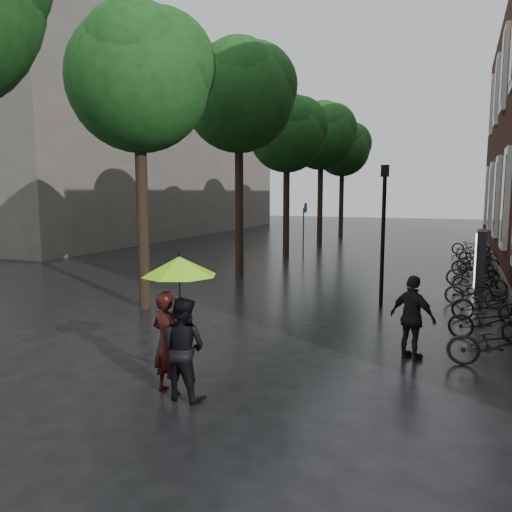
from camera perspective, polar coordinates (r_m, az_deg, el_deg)
The scene contains 11 objects.
ground at distance 6.78m, azimuth -18.22°, elevation -21.48°, with size 120.00×120.00×0.00m, color black.
bg_building at distance 41.74m, azimuth -16.65°, elevation 12.23°, with size 16.00×30.00×14.00m, color #47423D.
street_trees at distance 22.09m, azimuth 1.01°, elevation 15.43°, with size 4.33×34.03×8.91m.
person_burgundy at distance 8.23m, azimuth -10.10°, elevation -9.66°, with size 0.61×0.40×1.68m, color black.
person_black at distance 7.99m, azimuth -8.35°, elevation -10.37°, with size 0.79×0.61×1.62m, color black.
lime_umbrella at distance 7.79m, azimuth -8.76°, elevation -1.16°, with size 1.18×1.18×1.73m.
pedestrian_walking at distance 10.13m, azimuth 17.47°, elevation -6.75°, with size 0.97×0.40×1.65m, color black.
parked_bicycles at distance 18.99m, azimuth 23.96°, elevation -1.74°, with size 2.15×18.53×0.94m.
ad_lightbox at distance 17.36m, azimuth 24.23°, elevation -0.62°, with size 0.31×1.35×2.03m.
lamp_post at distance 14.41m, azimuth 14.36°, elevation 3.85°, with size 0.20×0.20×3.97m.
cycle_sign at distance 24.32m, azimuth 5.55°, elevation 3.92°, with size 0.14×0.49×2.71m.
Camera 1 is at (3.96, -4.46, 3.23)m, focal length 35.00 mm.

